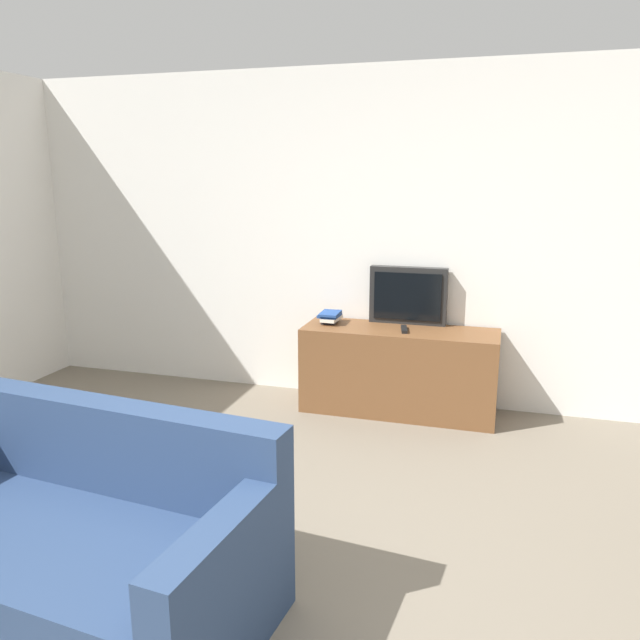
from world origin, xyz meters
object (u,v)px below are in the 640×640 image
object	(u,v)px
remote_on_stand	(404,329)
book_stack	(330,317)
couch	(74,550)
tv_stand	(399,371)
television	(408,296)

from	to	relation	value
remote_on_stand	book_stack	bearing A→B (deg)	172.48
couch	book_stack	distance (m)	2.73
tv_stand	book_stack	xyz separation A→B (m)	(-0.56, 0.04, 0.38)
television	book_stack	distance (m)	0.63
couch	remote_on_stand	xyz separation A→B (m)	(0.95, 2.59, 0.39)
tv_stand	remote_on_stand	size ratio (longest dim) A/B	7.47
tv_stand	television	size ratio (longest dim) A/B	2.46
remote_on_stand	tv_stand	bearing A→B (deg)	132.53
tv_stand	remote_on_stand	bearing A→B (deg)	-47.47
television	book_stack	xyz separation A→B (m)	(-0.58, -0.16, -0.17)
couch	book_stack	xyz separation A→B (m)	(0.36, 2.67, 0.43)
television	remote_on_stand	world-z (taller)	television
book_stack	remote_on_stand	bearing A→B (deg)	-7.52
tv_stand	book_stack	bearing A→B (deg)	176.01
tv_stand	couch	size ratio (longest dim) A/B	0.84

